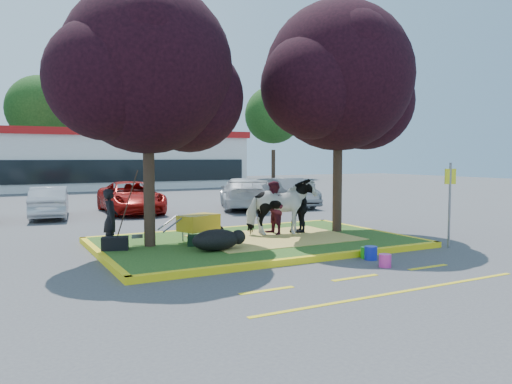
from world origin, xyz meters
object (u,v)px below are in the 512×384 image
sign_post (450,196)px  bucket_green (366,253)px  handler (111,218)px  bucket_pink (385,261)px  car_silver (49,202)px  wheelbarrow (199,223)px  cow (281,207)px  calf (216,240)px  bucket_blue (371,253)px

sign_post → bucket_green: 3.09m
handler → sign_post: (8.00, -3.44, 0.49)m
bucket_pink → car_silver: size_ratio=0.08×
sign_post → car_silver: 14.67m
handler → wheelbarrow: (2.25, -0.22, -0.24)m
cow → calf: cow is taller
cow → sign_post: bearing=-120.7°
wheelbarrow → bucket_green: 4.40m
cow → bucket_blue: size_ratio=6.14×
cow → bucket_blue: 3.44m
cow → bucket_green: bearing=-159.2°
calf → bucket_blue: 3.65m
calf → bucket_blue: calf is taller
sign_post → handler: bearing=173.4°
handler → wheelbarrow: size_ratio=0.78×
cow → calf: (-2.59, -1.30, -0.56)m
sign_post → car_silver: sign_post is taller
handler → car_silver: 8.46m
cow → sign_post: sign_post is taller
wheelbarrow → cow: bearing=-26.6°
calf → bucket_blue: (3.04, -2.01, -0.25)m
wheelbarrow → calf: bearing=-119.1°
sign_post → car_silver: bearing=142.5°
sign_post → bucket_blue: bearing=-158.6°
cow → car_silver: size_ratio=0.52×
handler → sign_post: 8.72m
bucket_green → bucket_pink: 0.98m
cow → bucket_pink: size_ratio=6.82×
handler → bucket_blue: 6.36m
bucket_blue → car_silver: bearing=115.3°
sign_post → bucket_blue: size_ratio=7.09×
bucket_pink → bucket_blue: (0.25, 0.75, 0.02)m
wheelbarrow → car_silver: car_silver is taller
bucket_blue → handler: bearing=144.5°
bucket_green → car_silver: car_silver is taller
bucket_green → car_silver: bearing=115.8°
wheelbarrow → bucket_blue: bearing=-73.4°
calf → handler: (-2.11, 1.66, 0.47)m
cow → handler: (-4.70, 0.36, -0.09)m
handler → wheelbarrow: 2.28m
sign_post → bucket_blue: sign_post is taller
bucket_blue → bucket_green: bearing=83.7°
cow → bucket_green: size_ratio=7.26×
car_silver → handler: bearing=102.6°
bucket_green → car_silver: (-5.75, 11.91, 0.48)m
bucket_pink → wheelbarrow: bearing=122.2°
handler → bucket_blue: handler is taller
cow → bucket_blue: (0.45, -3.31, -0.81)m
bucket_pink → bucket_blue: 0.79m
calf → handler: bearing=142.4°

